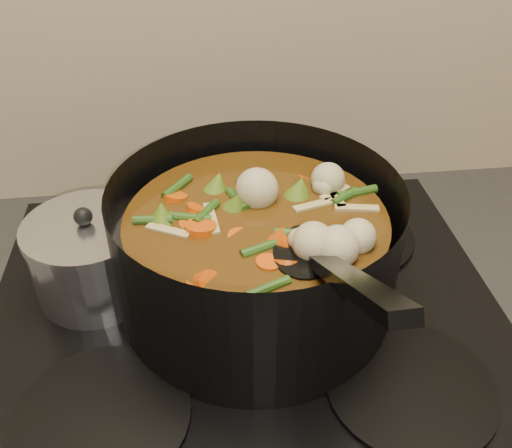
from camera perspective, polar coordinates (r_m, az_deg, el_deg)
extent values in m
cube|color=black|center=(0.73, -0.90, -11.30)|extent=(2.64, 0.64, 0.05)
cube|color=black|center=(0.71, -0.93, -9.39)|extent=(0.62, 0.54, 0.02)
cylinder|color=black|center=(0.62, -15.24, -18.07)|extent=(0.18, 0.18, 0.01)
cylinder|color=black|center=(0.64, 15.20, -15.35)|extent=(0.18, 0.18, 0.01)
cylinder|color=black|center=(0.80, -13.41, -2.78)|extent=(0.18, 0.18, 0.01)
cylinder|color=black|center=(0.82, 9.34, -1.17)|extent=(0.18, 0.18, 0.01)
cylinder|color=black|center=(0.66, 0.00, -2.33)|extent=(0.37, 0.37, 0.16)
cylinder|color=black|center=(0.71, 0.00, -7.10)|extent=(0.32, 0.32, 0.01)
cylinder|color=#55360E|center=(0.67, 0.00, -3.23)|extent=(0.30, 0.30, 0.11)
cylinder|color=#EA5A0B|center=(0.64, 3.87, 0.67)|extent=(0.03, 0.04, 0.03)
cylinder|color=#EA5A0B|center=(0.69, 3.67, 3.55)|extent=(0.04, 0.04, 0.03)
cylinder|color=#EA5A0B|center=(0.73, -2.21, 5.46)|extent=(0.05, 0.05, 0.03)
cylinder|color=#EA5A0B|center=(0.66, -4.72, 1.80)|extent=(0.04, 0.04, 0.03)
cylinder|color=#EA5A0B|center=(0.62, -8.24, -1.57)|extent=(0.04, 0.04, 0.03)
cylinder|color=#EA5A0B|center=(0.60, -1.34, -1.90)|extent=(0.05, 0.05, 0.03)
cylinder|color=#EA5A0B|center=(0.59, 3.83, -3.49)|extent=(0.04, 0.04, 0.03)
cylinder|color=#EA5A0B|center=(0.63, 10.08, -0.76)|extent=(0.04, 0.04, 0.03)
cylinder|color=#EA5A0B|center=(0.67, 4.12, 2.29)|extent=(0.05, 0.05, 0.03)
cylinder|color=#EA5A0B|center=(0.72, 0.44, 4.89)|extent=(0.04, 0.05, 0.03)
cylinder|color=#EA5A0B|center=(0.66, -2.70, 1.97)|extent=(0.04, 0.03, 0.03)
cylinder|color=#EA5A0B|center=(0.64, -7.01, 0.08)|extent=(0.04, 0.04, 0.03)
cylinder|color=#EA5A0B|center=(0.57, -6.77, -4.93)|extent=(0.05, 0.05, 0.03)
sphere|color=beige|center=(0.64, 6.13, 1.88)|extent=(0.05, 0.05, 0.05)
sphere|color=beige|center=(0.69, -0.99, 4.73)|extent=(0.05, 0.05, 0.05)
sphere|color=beige|center=(0.62, -6.19, 0.65)|extent=(0.05, 0.05, 0.05)
sphere|color=beige|center=(0.58, 1.91, -2.28)|extent=(0.05, 0.05, 0.05)
sphere|color=beige|center=(0.65, 5.71, 2.63)|extent=(0.05, 0.05, 0.05)
cone|color=#5D8120|center=(0.56, 2.68, -4.26)|extent=(0.04, 0.04, 0.04)
cone|color=#5D8120|center=(0.66, 7.65, 2.62)|extent=(0.04, 0.04, 0.04)
cone|color=#5D8120|center=(0.71, -2.94, 5.14)|extent=(0.04, 0.04, 0.04)
cone|color=#5D8120|center=(0.61, -8.00, -1.19)|extent=(0.04, 0.04, 0.04)
cone|color=#5D8120|center=(0.57, 4.59, -3.72)|extent=(0.04, 0.04, 0.04)
cylinder|color=#32581A|center=(0.67, 2.28, 2.99)|extent=(0.01, 0.04, 0.01)
cylinder|color=#32581A|center=(0.72, -2.92, 5.79)|extent=(0.04, 0.04, 0.01)
cylinder|color=#32581A|center=(0.66, -7.46, 2.43)|extent=(0.04, 0.02, 0.01)
cylinder|color=#32581A|center=(0.61, -5.71, -1.15)|extent=(0.03, 0.04, 0.01)
cylinder|color=#32581A|center=(0.59, -0.62, -1.90)|extent=(0.03, 0.04, 0.01)
cylinder|color=#32581A|center=(0.58, 7.80, -3.83)|extent=(0.04, 0.02, 0.01)
cylinder|color=#32581A|center=(0.65, 8.11, 1.29)|extent=(0.04, 0.04, 0.01)
cylinder|color=#32581A|center=(0.68, 3.30, 3.76)|extent=(0.01, 0.04, 0.01)
cylinder|color=#32581A|center=(0.67, -1.28, 3.25)|extent=(0.04, 0.04, 0.01)
cylinder|color=#32581A|center=(0.68, -8.92, 2.90)|extent=(0.04, 0.02, 0.01)
cylinder|color=#32581A|center=(0.60, -7.58, -1.65)|extent=(0.03, 0.04, 0.01)
cylinder|color=#32581A|center=(0.58, -1.09, -3.15)|extent=(0.03, 0.04, 0.01)
cube|color=tan|center=(0.65, -7.03, 1.63)|extent=(0.05, 0.01, 0.00)
cube|color=tan|center=(0.57, -2.74, -3.61)|extent=(0.02, 0.05, 0.00)
cube|color=tan|center=(0.61, 6.75, -1.30)|extent=(0.05, 0.03, 0.00)
cube|color=tan|center=(0.69, 4.11, 3.97)|extent=(0.04, 0.04, 0.00)
cube|color=tan|center=(0.68, -4.72, 3.70)|extent=(0.03, 0.05, 0.00)
cube|color=tan|center=(0.60, -6.36, -1.76)|extent=(0.05, 0.02, 0.00)
ellipsoid|color=black|center=(0.59, 5.11, -2.86)|extent=(0.10, 0.11, 0.01)
cube|color=black|center=(0.47, 9.70, -5.86)|extent=(0.03, 0.20, 0.12)
cylinder|color=silver|center=(0.73, -16.00, -3.57)|extent=(0.15, 0.15, 0.09)
cylinder|color=silver|center=(0.70, -16.68, -0.36)|extent=(0.15, 0.15, 0.01)
sphere|color=black|center=(0.69, -16.91, 0.73)|extent=(0.02, 0.02, 0.02)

